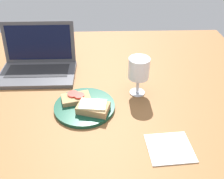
{
  "coord_description": "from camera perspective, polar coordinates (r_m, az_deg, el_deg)",
  "views": [
    {
      "loc": [
        0.5,
        -74.69,
        62.11
      ],
      "look_at": [
        3.05,
        1.45,
        8.0
      ],
      "focal_mm": 40.0,
      "sensor_mm": 36.0,
      "label": 1
    }
  ],
  "objects": [
    {
      "name": "wooden_table",
      "position": [
        0.96,
        -1.79,
        -3.69
      ],
      "size": [
        140.0,
        140.0,
        3.0
      ],
      "primitive_type": "cube",
      "color": "brown",
      "rests_on": "ground"
    },
    {
      "name": "plate",
      "position": [
        0.93,
        -6.27,
        -3.89
      ],
      "size": [
        22.42,
        22.42,
        1.35
      ],
      "primitive_type": "cylinder",
      "color": "#144733",
      "rests_on": "wooden_table"
    },
    {
      "name": "sandwich_with_tomato",
      "position": [
        0.95,
        -8.24,
        -1.82
      ],
      "size": [
        11.7,
        8.57,
        2.49
      ],
      "color": "#A88456",
      "rests_on": "plate"
    },
    {
      "name": "sandwich_with_cheese",
      "position": [
        0.89,
        -4.32,
        -4.11
      ],
      "size": [
        12.49,
        9.82,
        3.24
      ],
      "color": "#A88456",
      "rests_on": "plate"
    },
    {
      "name": "wine_glass",
      "position": [
        0.95,
        6.15,
        4.58
      ],
      "size": [
        8.03,
        8.03,
        15.53
      ],
      "color": "white",
      "rests_on": "wooden_table"
    },
    {
      "name": "laptop",
      "position": [
        1.17,
        -16.58,
        5.65
      ],
      "size": [
        32.98,
        24.02,
        20.1
      ],
      "color": "#4C4C51",
      "rests_on": "wooden_table"
    },
    {
      "name": "napkin",
      "position": [
        0.8,
        13.04,
        -12.89
      ],
      "size": [
        14.39,
        13.3,
        0.4
      ],
      "primitive_type": "cube",
      "rotation": [
        0.0,
        0.0,
        0.07
      ],
      "color": "white",
      "rests_on": "wooden_table"
    }
  ]
}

